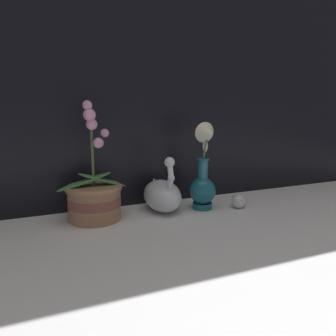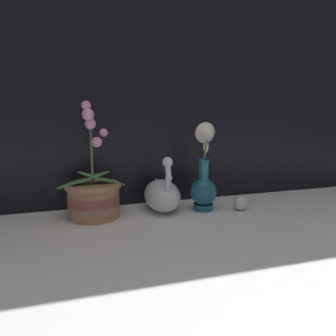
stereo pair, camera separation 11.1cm
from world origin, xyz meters
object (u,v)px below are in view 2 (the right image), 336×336
orchid_potted_plant (93,195)px  glass_sphere (241,203)px  swan_figurine (162,194)px  blue_vase (204,179)px

orchid_potted_plant → glass_sphere: 0.50m
swan_figurine → glass_sphere: size_ratio=4.01×
swan_figurine → blue_vase: (0.14, -0.04, 0.05)m
swan_figurine → glass_sphere: 0.28m
orchid_potted_plant → blue_vase: size_ratio=1.23×
swan_figurine → glass_sphere: (0.26, -0.08, -0.03)m
orchid_potted_plant → blue_vase: bearing=-6.0°
blue_vase → swan_figurine: bearing=163.7°
swan_figurine → glass_sphere: swan_figurine is taller
blue_vase → glass_sphere: bearing=-16.5°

